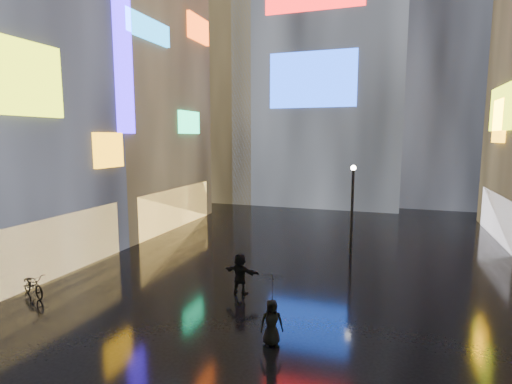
% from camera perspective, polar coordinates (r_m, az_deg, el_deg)
% --- Properties ---
extents(ground, '(140.00, 140.00, 0.00)m').
position_cam_1_polar(ground, '(21.73, 6.90, -10.39)').
color(ground, black).
rests_on(ground, ground).
extents(building_left_far, '(10.28, 12.00, 22.00)m').
position_cam_1_polar(building_left_far, '(33.33, -19.26, 14.66)').
color(building_left_far, black).
rests_on(building_left_far, ground).
extents(tower_main, '(16.00, 14.20, 42.00)m').
position_cam_1_polar(tower_main, '(46.98, 10.08, 25.35)').
color(tower_main, black).
rests_on(tower_main, ground).
extents(tower_flank_right, '(12.00, 12.00, 34.00)m').
position_cam_1_polar(tower_flank_right, '(47.59, 25.68, 19.49)').
color(tower_flank_right, black).
rests_on(tower_flank_right, ground).
extents(tower_flank_left, '(10.00, 10.00, 26.00)m').
position_cam_1_polar(tower_flank_left, '(46.38, -4.65, 15.52)').
color(tower_flank_left, black).
rests_on(tower_flank_left, ground).
extents(lamp_far, '(0.30, 0.30, 5.20)m').
position_cam_1_polar(lamp_far, '(23.61, 13.58, -1.73)').
color(lamp_far, black).
rests_on(lamp_far, ground).
extents(pedestrian_4, '(0.89, 0.76, 1.54)m').
position_cam_1_polar(pedestrian_4, '(13.71, 2.25, -18.15)').
color(pedestrian_4, black).
rests_on(pedestrian_4, ground).
extents(pedestrian_5, '(1.73, 0.78, 1.80)m').
position_cam_1_polar(pedestrian_5, '(17.69, -2.28, -11.58)').
color(pedestrian_5, black).
rests_on(pedestrian_5, ground).
extents(umbrella_2, '(1.38, 1.38, 0.89)m').
position_cam_1_polar(umbrella_2, '(13.23, 2.28, -13.41)').
color(umbrella_2, black).
rests_on(umbrella_2, pedestrian_4).
extents(bicycle, '(2.02, 1.30, 1.00)m').
position_cam_1_polar(bicycle, '(20.00, -29.25, -11.48)').
color(bicycle, black).
rests_on(bicycle, ground).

